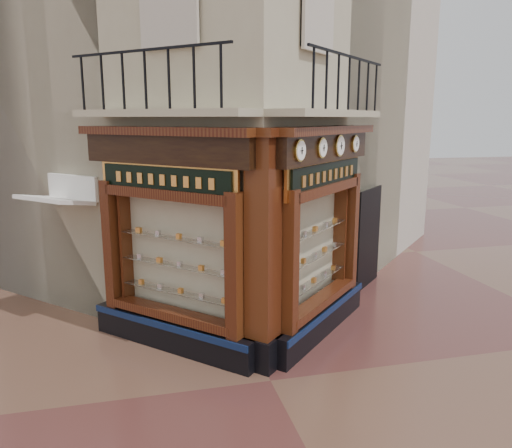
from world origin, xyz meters
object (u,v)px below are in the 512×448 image
object	(u,v)px
corner_pilaster	(263,255)
clock_d	(355,144)
clock_c	(340,146)
clock_b	(322,148)
awning	(65,321)
signboard_right	(327,175)
signboard_left	(165,180)
clock_a	(300,151)

from	to	relation	value
corner_pilaster	clock_d	size ratio (longest dim) A/B	11.79
clock_c	clock_d	xyz separation A→B (m)	(0.57, 0.57, 0.00)
corner_pilaster	clock_b	xyz separation A→B (m)	(1.19, 0.59, 1.67)
clock_b	clock_c	bearing A→B (deg)	-0.00
clock_c	awning	size ratio (longest dim) A/B	0.28
clock_b	awning	size ratio (longest dim) A/B	0.25
clock_d	signboard_right	distance (m)	1.23
clock_c	signboard_left	xyz separation A→B (m)	(-3.22, -0.14, -0.52)
corner_pilaster	clock_a	xyz separation A→B (m)	(0.59, -0.01, 1.67)
clock_b	signboard_right	distance (m)	0.72
signboard_left	signboard_right	size ratio (longest dim) A/B	0.95
corner_pilaster	signboard_right	xyz separation A→B (m)	(1.46, 1.01, 1.15)
clock_d	awning	world-z (taller)	clock_d
signboard_left	awning	bearing A→B (deg)	3.87
awning	signboard_right	xyz separation A→B (m)	(4.97, -1.79, 3.10)
clock_a	awning	xyz separation A→B (m)	(-4.10, 2.82, -3.62)
clock_b	clock_d	distance (m)	1.61
signboard_left	corner_pilaster	bearing A→B (deg)	-169.75
clock_a	clock_b	distance (m)	0.85
clock_c	signboard_right	size ratio (longest dim) A/B	0.18
clock_c	signboard_left	size ratio (longest dim) A/B	0.19
corner_pilaster	signboard_right	distance (m)	2.12
clock_b	awning	bearing A→B (deg)	109.76
clock_d	clock_b	bearing A→B (deg)	180.00
clock_d	signboard_left	world-z (taller)	clock_d
clock_c	clock_d	bearing A→B (deg)	-0.00
clock_a	signboard_left	size ratio (longest dim) A/B	0.16
clock_a	corner_pilaster	bearing A→B (deg)	133.60
clock_a	clock_c	bearing A→B (deg)	0.00
clock_b	clock_d	size ratio (longest dim) A/B	1.04
clock_a	signboard_right	bearing A→B (deg)	4.70
corner_pilaster	clock_d	distance (m)	3.34
clock_b	clock_d	world-z (taller)	clock_b
clock_c	signboard_right	xyz separation A→B (m)	(-0.29, -0.14, -0.52)
clock_d	corner_pilaster	bearing A→B (deg)	171.52
clock_d	signboard_right	xyz separation A→B (m)	(-0.87, -0.71, -0.52)
clock_a	clock_b	xyz separation A→B (m)	(0.60, 0.60, 0.00)
signboard_right	corner_pilaster	bearing A→B (deg)	169.75
awning	signboard_left	xyz separation A→B (m)	(2.05, -1.79, 3.10)
clock_d	clock_a	bearing A→B (deg)	180.00
clock_c	clock_b	bearing A→B (deg)	180.00
corner_pilaster	clock_c	xyz separation A→B (m)	(1.75, 1.15, 1.67)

